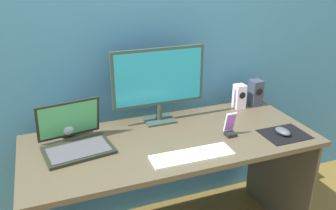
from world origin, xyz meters
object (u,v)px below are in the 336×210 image
Objects in this scene: monitor at (159,81)px; mouse at (283,131)px; phone_in_dock at (230,128)px; speaker_near_monitor at (239,96)px; speaker_right at (255,93)px; laptop at (75,140)px; keyboard_external at (192,155)px; fishbowl at (65,123)px.

monitor is 0.75m from mouse.
speaker_near_monitor is at bearing 52.11° from phone_in_dock.
phone_in_dock is (-0.38, -0.33, -0.04)m from speaker_right.
speaker_right is at bearing 0.83° from monitor.
laptop is (-0.52, -0.16, -0.21)m from monitor.
mouse is (0.57, 0.03, 0.02)m from keyboard_external.
speaker_right is 1.23m from fishbowl.
mouse is at bearing -19.38° from phone_in_dock.
keyboard_external is 4.21× the size of mouse.
monitor is 0.58m from laptop.
speaker_right is at bearing -0.21° from fishbowl.
laptop reaches higher than keyboard_external.
monitor is 0.70m from speaker_right.
keyboard_external is (0.53, -0.29, -0.04)m from laptop.
mouse is (1.13, -0.43, -0.05)m from fishbowl.
speaker_near_monitor is 1.15× the size of phone_in_dock.
speaker_right reaches higher than mouse.
monitor is 0.51m from keyboard_external.
keyboard_external is (0.02, -0.45, -0.25)m from monitor.
fishbowl is at bearing 100.40° from laptop.
speaker_right is 0.12m from speaker_near_monitor.
monitor is at bearing -179.17° from speaker_right.
keyboard_external is at bearing 175.77° from mouse.
monitor is 0.59m from speaker_near_monitor.
mouse is (-0.10, -0.43, -0.07)m from speaker_right.
speaker_near_monitor is 1.59× the size of mouse.
laptop is (-1.20, -0.17, -0.04)m from speaker_right.
laptop reaches higher than fishbowl.
speaker_near_monitor reaches higher than keyboard_external.
speaker_right reaches higher than keyboard_external.
speaker_near_monitor is 1.06× the size of fishbowl.
phone_in_dock is (-0.28, 0.10, 0.03)m from mouse.
monitor is 0.49m from phone_in_dock.
phone_in_dock is at bearing -139.11° from speaker_right.
fishbowl is (-1.23, 0.00, -0.02)m from speaker_right.
speaker_right reaches higher than speaker_near_monitor.
fishbowl is 0.73m from keyboard_external.
speaker_near_monitor is at bearing 8.74° from laptop.
fishbowl is at bearing 151.66° from mouse.
monitor reaches higher than laptop.
fishbowl is 0.36× the size of keyboard_external.
keyboard_external is 0.57m from mouse.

